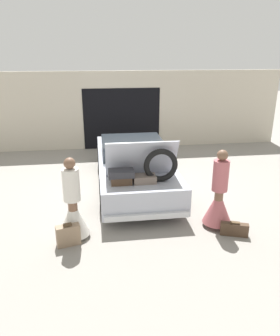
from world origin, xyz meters
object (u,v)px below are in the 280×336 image
Objects in this scene: car at (134,165)px; suitcase_beside_right_person at (234,229)px; suitcase_beside_left_person at (68,235)px; person_right at (218,200)px; person_left at (73,210)px.

car is 3.34m from suitcase_beside_right_person.
suitcase_beside_left_person is at bearing 178.19° from suitcase_beside_right_person.
person_right is at bearing 6.03° from suitcase_beside_left_person.
person_left is 3.50× the size of suitcase_beside_left_person.
suitcase_beside_left_person is 0.85× the size of suitcase_beside_right_person.
car is at bearing 60.43° from suitcase_beside_left_person.
person_right reaches higher than suitcase_beside_right_person.
car reaches higher than suitcase_beside_right_person.
suitcase_beside_right_person is at bearing -59.73° from car.
person_left is 3.19m from suitcase_beside_right_person.
car is 2.85m from person_right.
car is 3.19m from suitcase_beside_left_person.
person_right is at bearing -59.03° from car.
suitcase_beside_left_person is (-1.57, -2.76, -0.36)m from car.
person_left reaches higher than suitcase_beside_left_person.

